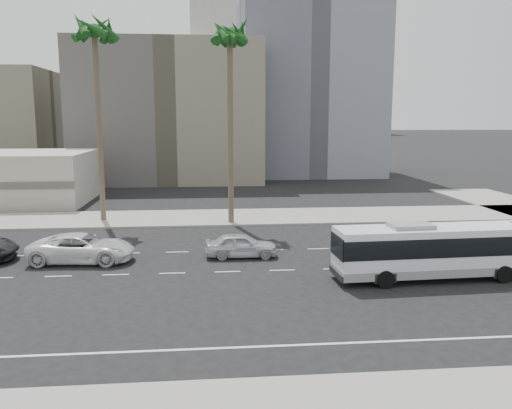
{
  "coord_description": "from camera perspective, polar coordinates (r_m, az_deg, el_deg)",
  "views": [
    {
      "loc": [
        -6.95,
        -27.2,
        8.27
      ],
      "look_at": [
        -4.08,
        4.0,
        3.04
      ],
      "focal_mm": 36.2,
      "sensor_mm": 36.0,
      "label": 1
    }
  ],
  "objects": [
    {
      "name": "city_bus",
      "position": [
        28.37,
        19.07,
        -4.73
      ],
      "size": [
        10.48,
        2.8,
        2.98
      ],
      "rotation": [
        0.0,
        0.0,
        0.05
      ],
      "color": "silver",
      "rests_on": "ground"
    },
    {
      "name": "civic_tower",
      "position": [
        278.92,
        -4.37,
        15.73
      ],
      "size": [
        42.0,
        42.0,
        129.0
      ],
      "color": "silver",
      "rests_on": "ground"
    },
    {
      "name": "highrise_right",
      "position": [
        263.75,
        6.36,
        15.23
      ],
      "size": [
        26.0,
        26.0,
        70.0
      ],
      "primitive_type": "cube",
      "color": "slate",
      "rests_on": "ground"
    },
    {
      "name": "highrise_far",
      "position": [
        298.12,
        10.0,
        13.51
      ],
      "size": [
        22.0,
        22.0,
        60.0
      ],
      "primitive_type": "cube",
      "color": "slate",
      "rests_on": "ground"
    },
    {
      "name": "midrise_beige_west",
      "position": [
        72.38,
        -9.4,
        9.92
      ],
      "size": [
        24.0,
        18.0,
        18.0
      ],
      "primitive_type": "cube",
      "color": "#5C5952",
      "rests_on": "ground"
    },
    {
      "name": "palm_mid",
      "position": [
        43.46,
        -17.41,
        17.42
      ],
      "size": [
        5.25,
        5.25,
        16.23
      ],
      "rotation": [
        0.0,
        0.0,
        -0.41
      ],
      "color": "brown",
      "rests_on": "ground"
    },
    {
      "name": "car_b",
      "position": [
        31.77,
        -18.68,
        -4.58
      ],
      "size": [
        3.18,
        6.16,
        1.66
      ],
      "primitive_type": "imported",
      "rotation": [
        0.0,
        0.0,
        1.5
      ],
      "color": "white",
      "rests_on": "ground"
    },
    {
      "name": "palm_near",
      "position": [
        40.71,
        -2.92,
        17.79
      ],
      "size": [
        4.64,
        4.64,
        15.64
      ],
      "rotation": [
        0.0,
        0.0,
        -0.01
      ],
      "color": "brown",
      "rests_on": "ground"
    },
    {
      "name": "car_a",
      "position": [
        31.21,
        -1.63,
        -4.51
      ],
      "size": [
        1.84,
        4.35,
        1.47
      ],
      "primitive_type": "imported",
      "rotation": [
        0.0,
        0.0,
        1.55
      ],
      "color": "silver",
      "rests_on": "ground"
    },
    {
      "name": "ground",
      "position": [
        29.27,
        8.77,
        -7.06
      ],
      "size": [
        700.0,
        700.0,
        0.0
      ],
      "primitive_type": "plane",
      "color": "black",
      "rests_on": "ground"
    },
    {
      "name": "midrise_gray_center",
      "position": [
        80.74,
        5.56,
        12.78
      ],
      "size": [
        20.0,
        20.0,
        26.0
      ],
      "primitive_type": "cube",
      "color": "slate",
      "rests_on": "ground"
    },
    {
      "name": "sidewalk_north",
      "position": [
        44.03,
        3.92,
        -1.28
      ],
      "size": [
        120.0,
        7.0,
        0.15
      ],
      "primitive_type": "cube",
      "color": "gray",
      "rests_on": "ground"
    }
  ]
}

